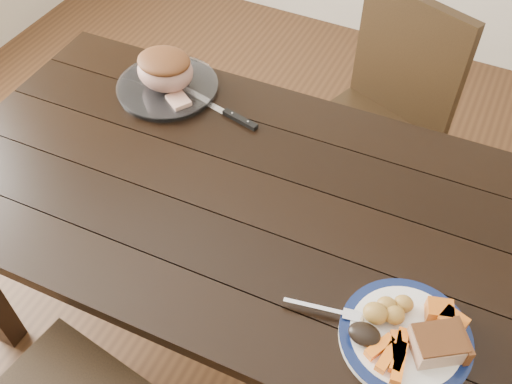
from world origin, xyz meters
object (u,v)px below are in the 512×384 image
at_px(pork_slice, 438,344).
at_px(carving_knife, 230,114).
at_px(serving_platter, 168,88).
at_px(fork, 329,310).
at_px(chair_far, 380,113).
at_px(dinner_plate, 405,337).
at_px(dining_table, 233,211).
at_px(roast_joint, 165,71).

bearing_deg(pork_slice, carving_knife, 147.05).
height_order(serving_platter, fork, fork).
bearing_deg(carving_knife, chair_far, 65.48).
bearing_deg(carving_knife, fork, -32.07).
xyz_separation_m(dinner_plate, serving_platter, (-0.91, 0.49, 0.00)).
xyz_separation_m(serving_platter, pork_slice, (0.97, -0.50, 0.04)).
xyz_separation_m(dining_table, serving_platter, (-0.37, 0.28, 0.10)).
relative_size(fork, carving_knife, 0.56).
bearing_deg(chair_far, serving_platter, 58.13).
bearing_deg(carving_knife, dining_table, -48.88).
bearing_deg(dining_table, carving_knife, 119.11).
bearing_deg(serving_platter, fork, -34.82).
xyz_separation_m(pork_slice, fork, (-0.23, -0.01, -0.02)).
distance_m(chair_far, roast_joint, 0.80).
bearing_deg(fork, chair_far, 87.80).
relative_size(chair_far, carving_knife, 2.93).
xyz_separation_m(chair_far, dinner_plate, (0.32, -0.95, 0.23)).
height_order(dining_table, dinner_plate, dinner_plate).
bearing_deg(serving_platter, chair_far, 37.96).
relative_size(serving_platter, carving_knife, 0.96).
relative_size(dining_table, carving_knife, 5.13).
relative_size(roast_joint, carving_knife, 0.55).
distance_m(dinner_plate, roast_joint, 1.03).
distance_m(dinner_plate, fork, 0.17).
bearing_deg(dining_table, dinner_plate, -22.14).
height_order(chair_far, pork_slice, chair_far).
relative_size(chair_far, serving_platter, 3.04).
xyz_separation_m(dinner_plate, roast_joint, (-0.91, 0.49, 0.07)).
distance_m(serving_platter, fork, 0.90).
distance_m(serving_platter, roast_joint, 0.07).
height_order(dinner_plate, roast_joint, roast_joint).
bearing_deg(fork, pork_slice, -8.13).
height_order(serving_platter, roast_joint, roast_joint).
bearing_deg(fork, roast_joint, 133.87).
bearing_deg(dinner_plate, serving_platter, 151.34).
height_order(serving_platter, pork_slice, pork_slice).
height_order(dining_table, chair_far, chair_far).
relative_size(dining_table, chair_far, 1.75).
bearing_deg(carving_knife, serving_platter, -173.34).
xyz_separation_m(dining_table, fork, (0.36, -0.23, 0.11)).
bearing_deg(serving_platter, pork_slice, -27.31).
bearing_deg(serving_platter, carving_knife, -5.35).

